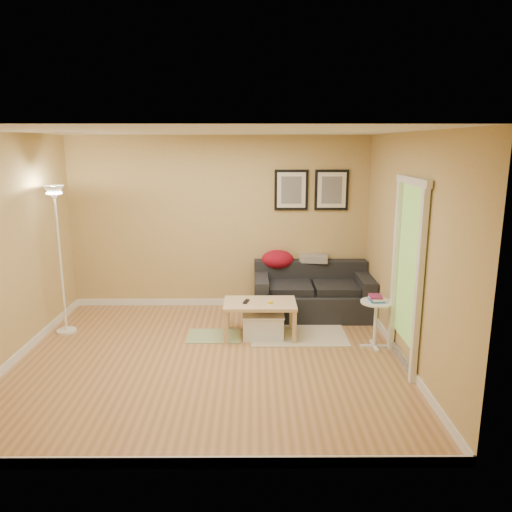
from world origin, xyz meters
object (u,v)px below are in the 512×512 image
at_px(coffee_table, 260,319).
at_px(book_stack, 376,298).
at_px(sofa, 312,291).
at_px(side_table, 375,324).
at_px(storage_bin, 263,325).
at_px(floor_lamp, 61,265).

relative_size(coffee_table, book_stack, 4.23).
xyz_separation_m(sofa, book_stack, (0.64, -1.16, 0.25)).
xyz_separation_m(sofa, side_table, (0.64, -1.18, -0.08)).
relative_size(storage_bin, book_stack, 2.43).
relative_size(storage_bin, floor_lamp, 0.27).
height_order(sofa, floor_lamp, floor_lamp).
bearing_deg(side_table, book_stack, 91.61).
relative_size(coffee_table, side_table, 1.57).
bearing_deg(sofa, coffee_table, -133.62).
xyz_separation_m(sofa, storage_bin, (-0.74, -0.86, -0.21)).
bearing_deg(floor_lamp, side_table, -7.34).
relative_size(book_stack, floor_lamp, 0.11).
bearing_deg(book_stack, coffee_table, 153.04).
height_order(sofa, side_table, sofa).
bearing_deg(book_stack, floor_lamp, 159.51).
relative_size(sofa, side_table, 2.86).
bearing_deg(side_table, sofa, 118.47).
height_order(side_table, floor_lamp, floor_lamp).
xyz_separation_m(storage_bin, floor_lamp, (-2.64, 0.19, 0.77)).
bearing_deg(book_stack, storage_bin, 154.08).
xyz_separation_m(coffee_table, book_stack, (1.42, -0.34, 0.40)).
distance_m(storage_bin, floor_lamp, 2.76).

